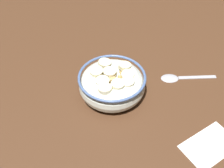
{
  "coord_description": "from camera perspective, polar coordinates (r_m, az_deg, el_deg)",
  "views": [
    {
      "loc": [
        -16.0,
        -37.58,
        43.97
      ],
      "look_at": [
        0.0,
        0.0,
        3.0
      ],
      "focal_mm": 40.12,
      "sensor_mm": 36.0,
      "label": 1
    }
  ],
  "objects": [
    {
      "name": "folded_napkin",
      "position": [
        0.55,
        21.41,
        -12.88
      ],
      "size": [
        12.21,
        8.49,
        0.3
      ],
      "primitive_type": "cube",
      "rotation": [
        0.0,
        0.0,
        0.16
      ],
      "color": "white",
      "rests_on": "ground_plane"
    },
    {
      "name": "cereal_bowl",
      "position": [
        0.58,
        0.01,
        0.12
      ],
      "size": [
        15.47,
        15.47,
        6.64
      ],
      "color": "beige",
      "rests_on": "ground_plane"
    },
    {
      "name": "spoon",
      "position": [
        0.65,
        14.45,
        1.5
      ],
      "size": [
        13.99,
        6.89,
        0.8
      ],
      "color": "#A5A5AD",
      "rests_on": "ground_plane"
    },
    {
      "name": "ground_plane",
      "position": [
        0.61,
        0.0,
        -2.66
      ],
      "size": [
        120.74,
        120.74,
        2.0
      ],
      "primitive_type": "cube",
      "color": "#472B19"
    }
  ]
}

